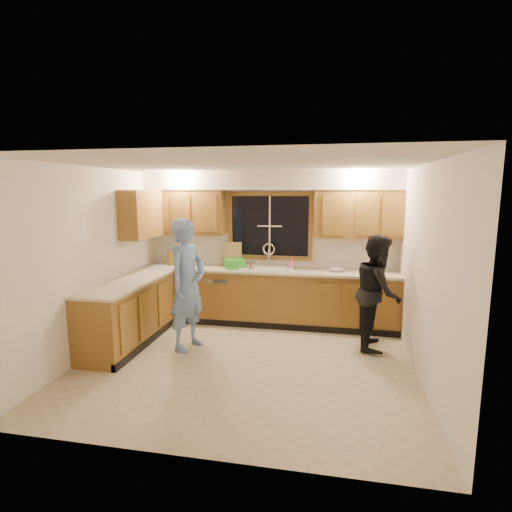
{
  "coord_description": "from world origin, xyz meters",
  "views": [
    {
      "loc": [
        1.05,
        -4.74,
        2.19
      ],
      "look_at": [
        0.0,
        0.65,
        1.29
      ],
      "focal_mm": 28.0,
      "sensor_mm": 36.0,
      "label": 1
    }
  ],
  "objects_px": {
    "stove": "(107,326)",
    "man": "(187,285)",
    "soap_bottle": "(291,263)",
    "dish_crate": "(235,263)",
    "dishwasher": "(217,297)",
    "bowl": "(336,270)",
    "sink": "(267,272)",
    "knife_block": "(172,258)",
    "woman": "(378,292)"
  },
  "relations": [
    {
      "from": "sink",
      "to": "knife_block",
      "type": "bearing_deg",
      "value": 178.54
    },
    {
      "from": "dishwasher",
      "to": "soap_bottle",
      "type": "distance_m",
      "value": 1.39
    },
    {
      "from": "stove",
      "to": "knife_block",
      "type": "bearing_deg",
      "value": 86.12
    },
    {
      "from": "sink",
      "to": "dish_crate",
      "type": "distance_m",
      "value": 0.55
    },
    {
      "from": "bowl",
      "to": "man",
      "type": "bearing_deg",
      "value": -147.82
    },
    {
      "from": "dishwasher",
      "to": "knife_block",
      "type": "bearing_deg",
      "value": 176.02
    },
    {
      "from": "sink",
      "to": "stove",
      "type": "height_order",
      "value": "sink"
    },
    {
      "from": "dishwasher",
      "to": "bowl",
      "type": "xyz_separation_m",
      "value": [
        1.97,
        0.02,
        0.54
      ]
    },
    {
      "from": "dish_crate",
      "to": "soap_bottle",
      "type": "relative_size",
      "value": 1.68
    },
    {
      "from": "bowl",
      "to": "woman",
      "type": "bearing_deg",
      "value": -52.45
    },
    {
      "from": "dish_crate",
      "to": "knife_block",
      "type": "bearing_deg",
      "value": 177.14
    },
    {
      "from": "woman",
      "to": "bowl",
      "type": "xyz_separation_m",
      "value": [
        -0.57,
        0.74,
        0.15
      ]
    },
    {
      "from": "dishwasher",
      "to": "soap_bottle",
      "type": "bearing_deg",
      "value": 3.64
    },
    {
      "from": "man",
      "to": "dish_crate",
      "type": "distance_m",
      "value": 1.3
    },
    {
      "from": "woman",
      "to": "dish_crate",
      "type": "height_order",
      "value": "woman"
    },
    {
      "from": "sink",
      "to": "knife_block",
      "type": "relative_size",
      "value": 3.63
    },
    {
      "from": "stove",
      "to": "dish_crate",
      "type": "height_order",
      "value": "dish_crate"
    },
    {
      "from": "man",
      "to": "knife_block",
      "type": "height_order",
      "value": "man"
    },
    {
      "from": "sink",
      "to": "dishwasher",
      "type": "height_order",
      "value": "sink"
    },
    {
      "from": "sink",
      "to": "soap_bottle",
      "type": "relative_size",
      "value": 4.44
    },
    {
      "from": "stove",
      "to": "woman",
      "type": "xyz_separation_m",
      "value": [
        3.49,
        1.09,
        0.35
      ]
    },
    {
      "from": "sink",
      "to": "dishwasher",
      "type": "xyz_separation_m",
      "value": [
        -0.85,
        -0.01,
        -0.45
      ]
    },
    {
      "from": "stove",
      "to": "bowl",
      "type": "distance_m",
      "value": 3.48
    },
    {
      "from": "man",
      "to": "knife_block",
      "type": "xyz_separation_m",
      "value": [
        -0.77,
        1.31,
        0.13
      ]
    },
    {
      "from": "man",
      "to": "woman",
      "type": "bearing_deg",
      "value": -61.02
    },
    {
      "from": "dishwasher",
      "to": "woman",
      "type": "height_order",
      "value": "woman"
    },
    {
      "from": "dishwasher",
      "to": "man",
      "type": "distance_m",
      "value": 1.35
    },
    {
      "from": "stove",
      "to": "sink",
      "type": "bearing_deg",
      "value": 45.39
    },
    {
      "from": "knife_block",
      "to": "dish_crate",
      "type": "height_order",
      "value": "knife_block"
    },
    {
      "from": "stove",
      "to": "soap_bottle",
      "type": "relative_size",
      "value": 4.65
    },
    {
      "from": "woman",
      "to": "bowl",
      "type": "distance_m",
      "value": 0.95
    },
    {
      "from": "man",
      "to": "woman",
      "type": "xyz_separation_m",
      "value": [
        2.59,
        0.53,
        -0.11
      ]
    },
    {
      "from": "dish_crate",
      "to": "dishwasher",
      "type": "bearing_deg",
      "value": -179.89
    },
    {
      "from": "knife_block",
      "to": "bowl",
      "type": "bearing_deg",
      "value": -42.94
    },
    {
      "from": "woman",
      "to": "dish_crate",
      "type": "xyz_separation_m",
      "value": [
        -2.22,
        0.72,
        0.19
      ]
    },
    {
      "from": "stove",
      "to": "woman",
      "type": "bearing_deg",
      "value": 17.32
    },
    {
      "from": "bowl",
      "to": "stove",
      "type": "bearing_deg",
      "value": -147.9
    },
    {
      "from": "sink",
      "to": "woman",
      "type": "xyz_separation_m",
      "value": [
        1.69,
        -0.74,
        -0.06
      ]
    },
    {
      "from": "stove",
      "to": "man",
      "type": "distance_m",
      "value": 1.16
    },
    {
      "from": "sink",
      "to": "stove",
      "type": "distance_m",
      "value": 2.6
    },
    {
      "from": "bowl",
      "to": "dishwasher",
      "type": "bearing_deg",
      "value": -179.46
    },
    {
      "from": "man",
      "to": "sink",
      "type": "bearing_deg",
      "value": -17.98
    },
    {
      "from": "woman",
      "to": "bowl",
      "type": "relative_size",
      "value": 7.27
    },
    {
      "from": "dishwasher",
      "to": "soap_bottle",
      "type": "xyz_separation_m",
      "value": [
        1.25,
        0.08,
        0.61
      ]
    },
    {
      "from": "dish_crate",
      "to": "soap_bottle",
      "type": "bearing_deg",
      "value": 4.81
    },
    {
      "from": "dishwasher",
      "to": "sink",
      "type": "bearing_deg",
      "value": 0.99
    },
    {
      "from": "knife_block",
      "to": "soap_bottle",
      "type": "relative_size",
      "value": 1.22
    },
    {
      "from": "woman",
      "to": "soap_bottle",
      "type": "relative_size",
      "value": 8.28
    },
    {
      "from": "stove",
      "to": "man",
      "type": "relative_size",
      "value": 0.5
    },
    {
      "from": "knife_block",
      "to": "bowl",
      "type": "height_order",
      "value": "knife_block"
    }
  ]
}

